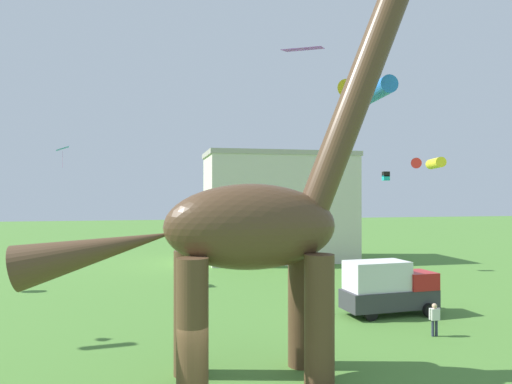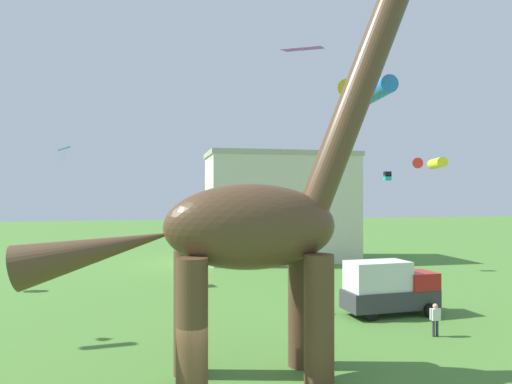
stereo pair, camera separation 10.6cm
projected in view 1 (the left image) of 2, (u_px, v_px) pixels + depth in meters
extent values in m
cylinder|color=#513823|center=(302.00, 307.00, 19.84)|extent=(1.14, 1.14, 4.92)
cylinder|color=#513823|center=(319.00, 320.00, 17.71)|extent=(1.14, 1.14, 4.92)
cylinder|color=#513823|center=(188.00, 313.00, 18.85)|extent=(1.14, 1.14, 4.92)
cylinder|color=#513823|center=(192.00, 328.00, 16.72)|extent=(1.14, 1.14, 4.92)
ellipsoid|color=#513823|center=(252.00, 227.00, 18.30)|extent=(6.73, 2.90, 3.31)
cylinder|color=#513823|center=(357.00, 94.00, 19.24)|extent=(4.83, 1.24, 9.58)
cone|color=#513823|center=(98.00, 250.00, 17.11)|extent=(5.91, 1.66, 2.80)
cube|color=#38383D|center=(389.00, 299.00, 28.21)|extent=(5.75, 2.53, 1.10)
cube|color=red|center=(417.00, 280.00, 28.61)|extent=(1.94, 2.07, 1.00)
cube|color=silver|center=(377.00, 276.00, 28.06)|extent=(3.73, 2.29, 1.70)
cylinder|color=black|center=(411.00, 302.00, 29.66)|extent=(0.82, 0.32, 0.80)
cylinder|color=black|center=(430.00, 310.00, 27.61)|extent=(0.82, 0.32, 0.80)
cylinder|color=black|center=(355.00, 305.00, 28.88)|extent=(0.82, 0.32, 0.80)
cylinder|color=black|center=(371.00, 314.00, 26.83)|extent=(0.82, 0.32, 0.80)
cylinder|color=#6B6056|center=(311.00, 309.00, 28.32)|extent=(0.10, 0.10, 0.62)
cylinder|color=#6B6056|center=(314.00, 309.00, 28.35)|extent=(0.10, 0.10, 0.62)
cube|color=blue|center=(313.00, 300.00, 28.33)|extent=(0.34, 0.21, 0.44)
sphere|color=tan|center=(313.00, 295.00, 28.34)|extent=(0.19, 0.19, 0.19)
cylinder|color=blue|center=(309.00, 300.00, 28.29)|extent=(0.08, 0.08, 0.42)
cylinder|color=blue|center=(316.00, 299.00, 28.37)|extent=(0.08, 0.08, 0.42)
cylinder|color=#2D3347|center=(433.00, 328.00, 23.90)|extent=(0.14, 0.14, 0.82)
cylinder|color=#2D3347|center=(436.00, 328.00, 23.94)|extent=(0.14, 0.14, 0.82)
cube|color=silver|center=(435.00, 314.00, 23.93)|extent=(0.44, 0.27, 0.58)
sphere|color=tan|center=(435.00, 306.00, 23.93)|extent=(0.26, 0.26, 0.26)
cylinder|color=silver|center=(430.00, 314.00, 23.87)|extent=(0.11, 0.11, 0.55)
cylinder|color=silver|center=(439.00, 313.00, 23.98)|extent=(0.11, 0.11, 0.55)
cube|color=purple|center=(303.00, 49.00, 20.81)|extent=(2.17, 1.98, 0.29)
cube|color=black|center=(295.00, 50.00, 34.81)|extent=(0.77, 0.75, 0.11)
cube|color=#287AE5|center=(63.00, 149.00, 37.18)|extent=(1.18, 1.46, 0.35)
cylinder|color=pink|center=(63.00, 159.00, 37.18)|extent=(0.01, 0.01, 1.29)
cube|color=black|center=(386.00, 174.00, 44.67)|extent=(0.66, 0.66, 0.47)
cube|color=#19B2B7|center=(386.00, 178.00, 44.67)|extent=(0.66, 0.66, 0.47)
cylinder|color=#287AE5|center=(377.00, 91.00, 21.42)|extent=(1.03, 2.86, 0.79)
cone|color=yellow|center=(344.00, 90.00, 21.23)|extent=(0.88, 0.77, 0.82)
cylinder|color=yellow|center=(436.00, 163.00, 40.11)|extent=(1.73, 3.19, 0.86)
cone|color=red|center=(415.00, 163.00, 40.25)|extent=(1.09, 1.00, 0.90)
cube|color=beige|center=(279.00, 209.00, 51.62)|extent=(15.57, 8.22, 11.16)
cube|color=#ABA396|center=(279.00, 155.00, 51.65)|extent=(15.88, 8.38, 0.50)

